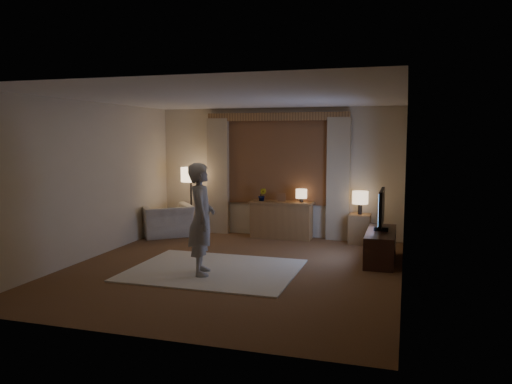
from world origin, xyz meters
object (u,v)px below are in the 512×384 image
at_px(sideboard, 281,221).
at_px(armchair, 166,221).
at_px(side_table, 359,229).
at_px(person, 202,219).
at_px(tv_stand, 381,246).

height_order(sideboard, armchair, sideboard).
distance_m(sideboard, armchair, 2.35).
bearing_deg(side_table, person, -124.77).
relative_size(armchair, side_table, 1.76).
distance_m(sideboard, tv_stand, 2.41).
bearing_deg(armchair, sideboard, 152.24).
distance_m(side_table, tv_stand, 1.37).
xyz_separation_m(sideboard, person, (-0.47, -2.95, 0.49)).
distance_m(sideboard, person, 3.02).
xyz_separation_m(side_table, person, (-2.01, -2.90, 0.56)).
bearing_deg(armchair, side_table, 146.86).
height_order(sideboard, side_table, sideboard).
relative_size(side_table, tv_stand, 0.40).
height_order(armchair, person, person).
height_order(sideboard, tv_stand, sideboard).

